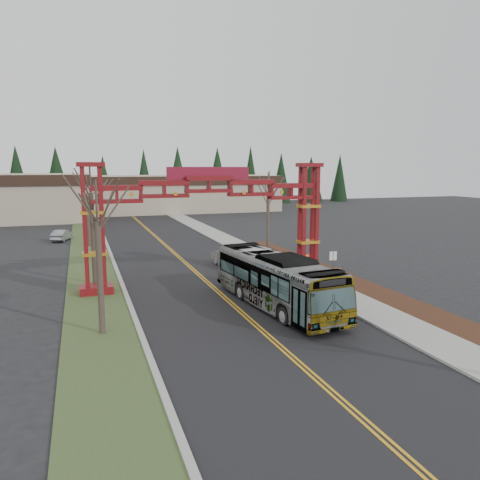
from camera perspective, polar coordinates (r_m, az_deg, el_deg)
name	(u,v)px	position (r m, az deg, el deg)	size (l,w,h in m)	color
ground	(335,396)	(18.99, 11.49, -18.09)	(200.00, 200.00, 0.00)	black
road	(189,266)	(41.37, -6.27, -3.15)	(12.00, 110.00, 0.02)	black
lane_line_left	(187,266)	(41.34, -6.44, -3.14)	(0.12, 100.00, 0.01)	orange
lane_line_right	(190,266)	(41.39, -6.11, -3.12)	(0.12, 100.00, 0.01)	orange
curb_right	(254,261)	(43.08, 1.74, -2.53)	(0.30, 110.00, 0.15)	#9F9F9A
sidewalk_right	(269,260)	(43.60, 3.52, -2.41)	(2.60, 110.00, 0.14)	gray
landscape_strip	(394,300)	(32.14, 18.27, -6.94)	(2.60, 50.00, 0.12)	#321B10
grass_median	(94,272)	(40.42, -17.43, -3.74)	(4.00, 110.00, 0.08)	#394E27
curb_left	(117,270)	(40.50, -14.81, -3.56)	(0.30, 110.00, 0.15)	#9F9F9A
gateway_arch	(209,204)	(33.78, -3.82, 4.45)	(18.20, 1.60, 8.90)	#640D0D
retail_building_east	(177,193)	(96.45, -7.72, 5.73)	(38.00, 20.30, 7.00)	tan
conifer_treeline	(122,177)	(106.92, -14.20, 7.43)	(116.10, 5.60, 13.00)	black
transit_bus	(276,281)	(28.90, 4.39, -4.95)	(2.82, 12.06, 3.36)	#95989C
silver_sedan	(228,259)	(40.73, -1.47, -2.33)	(1.43, 4.11, 1.35)	#A5A8AD
parked_car_far_a	(62,235)	(59.09, -20.91, 0.55)	(1.39, 3.99, 1.32)	#919298
bare_tree_median_near	(97,222)	(24.40, -16.99, 2.07)	(3.13, 3.13, 7.95)	#382D26
bare_tree_median_mid	(91,194)	(35.40, -17.72, 5.37)	(3.37, 3.37, 8.95)	#382D26
bare_tree_median_far	(87,196)	(53.01, -18.13, 5.16)	(3.40, 3.40, 7.85)	#382D26
bare_tree_right_far	(268,194)	(49.42, 3.45, 5.58)	(3.45, 3.45, 8.09)	#382D26
street_sign	(333,260)	(35.39, 11.27, -2.46)	(0.55, 0.14, 2.40)	#3F3F44
barrel_south	(337,276)	(35.63, 11.79, -4.34)	(0.60, 0.60, 1.10)	#E7530C
barrel_mid	(307,262)	(40.48, 8.16, -2.68)	(0.59, 0.59, 1.09)	#E7530C
barrel_north	(309,261)	(40.88, 8.42, -2.57)	(0.59, 0.59, 1.10)	#E7530C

